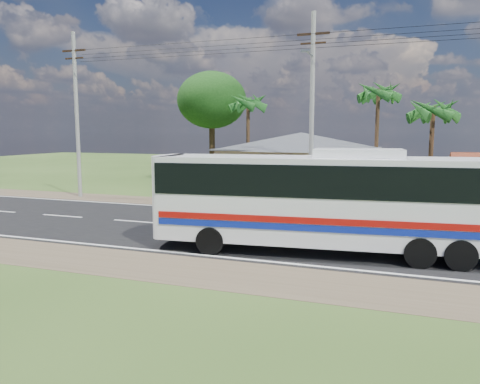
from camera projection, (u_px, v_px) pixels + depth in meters
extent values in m
plane|color=#294117|center=(219.00, 228.00, 21.85)|extent=(120.00, 120.00, 0.00)
cube|color=black|center=(219.00, 228.00, 21.85)|extent=(120.00, 10.00, 0.02)
cube|color=brown|center=(260.00, 207.00, 27.92)|extent=(120.00, 3.00, 0.01)
cube|color=brown|center=(146.00, 265.00, 15.79)|extent=(120.00, 3.00, 0.01)
cube|color=silver|center=(251.00, 211.00, 26.24)|extent=(120.00, 0.15, 0.01)
cube|color=silver|center=(171.00, 252.00, 17.46)|extent=(120.00, 0.15, 0.01)
cube|color=silver|center=(219.00, 228.00, 21.85)|extent=(120.00, 0.15, 0.01)
cube|color=tan|center=(301.00, 172.00, 33.44)|extent=(10.00, 8.00, 3.20)
cube|color=#4C4F54|center=(301.00, 149.00, 33.23)|extent=(10.60, 8.60, 0.10)
pyramid|color=#4C4F54|center=(301.00, 132.00, 33.08)|extent=(12.40, 10.00, 1.20)
cube|color=black|center=(242.00, 174.00, 30.68)|extent=(1.20, 0.08, 1.20)
cube|color=black|center=(287.00, 175.00, 29.68)|extent=(1.20, 0.08, 1.20)
cube|color=black|center=(335.00, 177.00, 28.67)|extent=(1.20, 0.08, 1.20)
cylinder|color=#392014|center=(457.00, 193.00, 24.36)|extent=(0.16, 0.16, 2.60)
cylinder|color=#392014|center=(451.00, 185.00, 27.72)|extent=(0.16, 0.16, 2.60)
cylinder|color=#9E9E99|center=(77.00, 116.00, 31.55)|extent=(0.26, 0.26, 11.00)
cube|color=#392014|center=(74.00, 51.00, 30.99)|extent=(1.80, 0.12, 0.12)
cube|color=#392014|center=(74.00, 58.00, 31.06)|extent=(1.40, 0.10, 0.10)
cylinder|color=#9E9E99|center=(312.00, 113.00, 26.20)|extent=(0.26, 0.26, 11.00)
cube|color=#392014|center=(313.00, 34.00, 25.64)|extent=(1.80, 0.12, 0.12)
cube|color=#392014|center=(313.00, 43.00, 25.70)|extent=(1.40, 0.10, 0.10)
cylinder|color=gray|center=(309.00, 54.00, 24.86)|extent=(0.08, 2.00, 0.08)
cube|color=gray|center=(305.00, 50.00, 23.93)|extent=(0.50, 0.18, 0.12)
cylinder|color=black|center=(182.00, 46.00, 28.34)|extent=(16.00, 0.02, 0.02)
cylinder|color=black|center=(464.00, 27.00, 23.15)|extent=(15.00, 0.02, 0.02)
cylinder|color=#47301E|center=(431.00, 156.00, 28.55)|extent=(0.28, 0.28, 6.00)
cylinder|color=#47301E|center=(376.00, 141.00, 33.82)|extent=(0.28, 0.28, 7.50)
cylinder|color=#47301E|center=(248.00, 143.00, 37.67)|extent=(0.28, 0.28, 7.00)
cylinder|color=#47301E|center=(212.00, 148.00, 40.94)|extent=(0.50, 0.50, 5.95)
ellipsoid|color=black|center=(212.00, 100.00, 40.40)|extent=(6.00, 6.00, 4.92)
cube|color=white|center=(328.00, 200.00, 17.13)|extent=(12.62, 3.89, 3.10)
cube|color=black|center=(328.00, 179.00, 17.03)|extent=(12.68, 3.96, 1.14)
cube|color=black|center=(169.00, 184.00, 18.53)|extent=(0.38, 2.38, 1.86)
cube|color=#A30D0A|center=(325.00, 222.00, 15.94)|extent=(12.15, 1.34, 0.23)
cube|color=#0D1F92|center=(325.00, 229.00, 15.97)|extent=(12.15, 1.34, 0.23)
cube|color=white|center=(358.00, 153.00, 16.67)|extent=(3.26, 1.98, 0.31)
cylinder|color=black|center=(210.00, 241.00, 17.15)|extent=(1.07, 0.47, 1.03)
cylinder|color=black|center=(227.00, 228.00, 19.44)|extent=(1.07, 0.47, 1.03)
cylinder|color=black|center=(420.00, 253.00, 15.45)|extent=(1.07, 0.47, 1.03)
cylinder|color=black|center=(411.00, 237.00, 17.75)|extent=(1.07, 0.47, 1.03)
cylinder|color=black|center=(460.00, 255.00, 15.16)|extent=(1.07, 0.47, 1.03)
cylinder|color=black|center=(446.00, 239.00, 17.46)|extent=(1.07, 0.47, 1.03)
imported|color=black|center=(403.00, 209.00, 24.31)|extent=(1.95, 0.98, 0.98)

